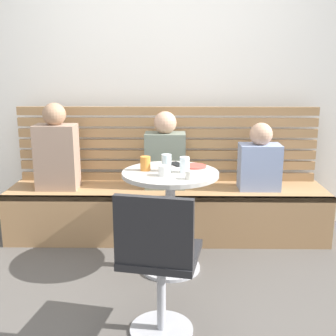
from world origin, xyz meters
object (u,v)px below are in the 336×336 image
at_px(white_chair, 158,260).
at_px(cup_glass_tall, 166,163).
at_px(booth_bench, 167,212).
at_px(plate_small, 195,166).
at_px(person_child_middle, 165,154).
at_px(cup_tumbler_orange, 145,163).
at_px(cup_ceramic_white, 164,171).
at_px(phone_on_table, 177,164).
at_px(person_child_left, 260,161).
at_px(cup_water_clear, 185,165).
at_px(cup_espresso_small, 189,175).
at_px(person_adult, 57,151).
at_px(cafe_table, 170,202).

height_order(white_chair, cup_glass_tall, cup_glass_tall).
bearing_deg(booth_bench, plate_small, -65.52).
xyz_separation_m(white_chair, person_child_middle, (0.00, 1.45, 0.26)).
distance_m(person_child_middle, cup_tumbler_orange, 0.62).
xyz_separation_m(white_chair, cup_ceramic_white, (0.01, 0.71, 0.31)).
bearing_deg(phone_on_table, cup_ceramic_white, -135.04).
distance_m(person_child_left, cup_water_clear, 0.90).
height_order(cup_espresso_small, phone_on_table, cup_espresso_small).
height_order(cup_ceramic_white, cup_espresso_small, cup_ceramic_white).
bearing_deg(person_adult, cup_glass_tall, -31.63).
xyz_separation_m(cafe_table, person_adult, (-0.96, 0.59, 0.25)).
bearing_deg(person_adult, cup_water_clear, -30.00).
height_order(white_chair, person_child_middle, person_child_middle).
distance_m(white_chair, cup_tumbler_orange, 0.92).
xyz_separation_m(cup_ceramic_white, plate_small, (0.22, 0.25, -0.03)).
relative_size(cup_espresso_small, phone_on_table, 0.40).
relative_size(cafe_table, person_child_left, 1.31).
xyz_separation_m(cafe_table, phone_on_table, (0.05, 0.21, 0.23)).
relative_size(person_child_middle, cup_glass_tall, 5.43).
relative_size(cafe_table, cup_water_clear, 6.73).
height_order(cafe_table, cup_tumbler_orange, cup_tumbler_orange).
bearing_deg(cup_espresso_small, cup_glass_tall, 126.10).
bearing_deg(cup_espresso_small, person_child_middle, 101.90).
bearing_deg(booth_bench, person_adult, -179.13).
bearing_deg(cup_espresso_small, cafe_table, 122.82).
bearing_deg(person_child_left, person_child_middle, 176.90).
relative_size(cafe_table, person_child_middle, 1.14).
relative_size(cafe_table, cup_tumbler_orange, 7.40).
distance_m(person_child_middle, cup_espresso_small, 0.85).
xyz_separation_m(cup_glass_tall, cup_ceramic_white, (-0.01, -0.12, -0.03)).
height_order(person_child_middle, cup_tumbler_orange, person_child_middle).
relative_size(person_adult, person_child_middle, 1.11).
height_order(cafe_table, cup_water_clear, cup_water_clear).
bearing_deg(cup_tumbler_orange, person_child_left, 31.36).
bearing_deg(phone_on_table, cup_glass_tall, -140.51).
bearing_deg(person_child_middle, white_chair, -90.19).
distance_m(booth_bench, cup_tumbler_orange, 0.82).
relative_size(person_child_middle, plate_small, 3.83).
height_order(cup_glass_tall, cup_espresso_small, cup_glass_tall).
relative_size(booth_bench, cafe_table, 3.65).
height_order(cafe_table, phone_on_table, phone_on_table).
relative_size(person_adult, phone_on_table, 5.18).
xyz_separation_m(person_adult, cup_espresso_small, (1.08, -0.78, 0.00)).
distance_m(white_chair, cup_espresso_small, 0.71).
height_order(cup_ceramic_white, plate_small, cup_ceramic_white).
bearing_deg(person_child_middle, person_adult, -176.95).
height_order(white_chair, plate_small, white_chair).
relative_size(person_child_left, plate_small, 3.32).
relative_size(booth_bench, plate_small, 15.88).
xyz_separation_m(booth_bench, cup_water_clear, (0.13, -0.62, 0.57)).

